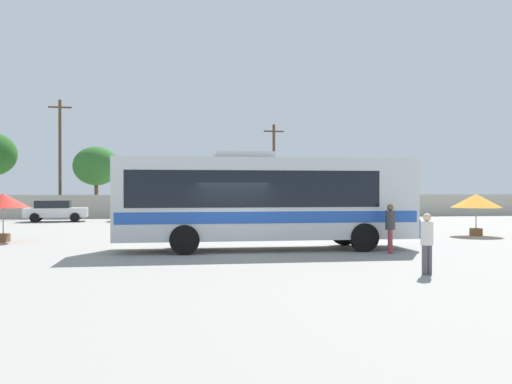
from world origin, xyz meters
name	(u,v)px	position (x,y,z in m)	size (l,w,h in m)	color
ground_plane	(213,232)	(0.00, 10.00, 0.00)	(300.00, 300.00, 0.00)	gray
perimeter_wall	(199,206)	(0.00, 25.54, 0.91)	(80.00, 0.30, 1.81)	#B2AD9E
coach_bus_silver_blue	(262,198)	(1.21, 0.84, 1.95)	(11.15, 2.80, 3.65)	silver
attendant_by_bus_door	(390,226)	(5.51, -1.02, 0.99)	(0.44, 0.44, 1.74)	#99383D
passenger_waiting_on_apron	(427,240)	(4.58, -5.97, 0.93)	(0.40, 0.40, 1.64)	#4C4C51
vendor_umbrella_near_gate_red	(3,201)	(-9.32, 5.51, 1.75)	(2.23, 2.23, 2.09)	gray
vendor_umbrella_secondary_orange	(476,201)	(12.53, 5.68, 1.67)	(2.39, 2.39, 2.03)	gray
parked_car_leftmost_white	(55,210)	(-10.20, 21.04, 0.78)	(4.33, 2.25, 1.47)	silver
parked_car_second_black	(146,210)	(-4.02, 20.94, 0.78)	(4.39, 2.18, 1.46)	black
parked_car_third_dark_blue	(227,209)	(1.87, 21.60, 0.80)	(4.58, 2.29, 1.51)	navy
utility_pole_near	(60,156)	(-11.06, 27.26, 4.90)	(1.80, 0.26, 9.42)	#4C3823
utility_pole_far	(274,168)	(6.65, 28.92, 4.14)	(1.80, 0.28, 7.91)	#4C3823
roadside_tree_midleft	(96,166)	(-8.43, 28.80, 4.18)	(3.82, 3.82, 5.82)	brown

